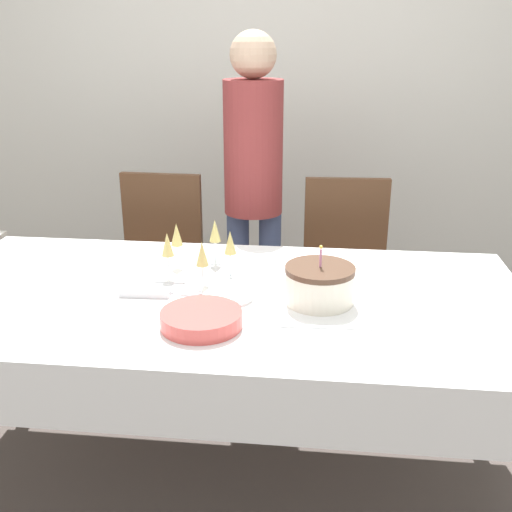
{
  "coord_description": "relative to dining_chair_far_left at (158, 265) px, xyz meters",
  "views": [
    {
      "loc": [
        0.32,
        -1.84,
        1.6
      ],
      "look_at": [
        0.11,
        0.06,
        0.89
      ],
      "focal_mm": 42.0,
      "sensor_mm": 36.0,
      "label": 1
    }
  ],
  "objects": [
    {
      "name": "dining_table",
      "position": [
        0.46,
        -0.83,
        0.13
      ],
      "size": [
        2.08,
        1.02,
        0.77
      ],
      "color": "white",
      "rests_on": "ground_plane"
    },
    {
      "name": "dining_chair_far_right",
      "position": [
        0.91,
        -0.0,
        0.0
      ],
      "size": [
        0.44,
        0.44,
        0.97
      ],
      "color": "#51331E",
      "rests_on": "ground_plane"
    },
    {
      "name": "dining_chair_far_left",
      "position": [
        0.0,
        0.0,
        0.0
      ],
      "size": [
        0.44,
        0.44,
        0.97
      ],
      "color": "#51331E",
      "rests_on": "ground_plane"
    },
    {
      "name": "plate_stack_main",
      "position": [
        0.44,
        -1.08,
        0.26
      ],
      "size": [
        0.25,
        0.25,
        0.05
      ],
      "color": "#CC4C47",
      "rests_on": "dining_table"
    },
    {
      "name": "birthday_cake",
      "position": [
        0.79,
        -0.86,
        0.3
      ],
      "size": [
        0.23,
        0.23,
        0.2
      ],
      "color": "silver",
      "rests_on": "dining_table"
    },
    {
      "name": "cake_knife",
      "position": [
        0.8,
        -1.04,
        0.24
      ],
      "size": [
        0.3,
        0.03,
        0.0
      ],
      "color": "silver",
      "rests_on": "dining_table"
    },
    {
      "name": "fork_pile",
      "position": [
        0.2,
        -0.87,
        0.24
      ],
      "size": [
        0.17,
        0.07,
        0.02
      ],
      "color": "silver",
      "rests_on": "dining_table"
    },
    {
      "name": "napkin_pile",
      "position": [
        0.24,
        -0.7,
        0.24
      ],
      "size": [
        0.15,
        0.15,
        0.01
      ],
      "color": "white",
      "rests_on": "dining_table"
    },
    {
      "name": "ground_plane",
      "position": [
        0.46,
        -0.83,
        -0.54
      ],
      "size": [
        12.0,
        12.0,
        0.0
      ],
      "primitive_type": "plane",
      "color": "#564C47"
    },
    {
      "name": "champagne_tray",
      "position": [
        0.35,
        -0.68,
        0.3
      ],
      "size": [
        0.36,
        0.36,
        0.18
      ],
      "color": "silver",
      "rests_on": "dining_table"
    },
    {
      "name": "person_standing",
      "position": [
        0.46,
        0.13,
        0.44
      ],
      "size": [
        0.28,
        0.28,
        1.63
      ],
      "color": "#3F4C72",
      "rests_on": "ground_plane"
    },
    {
      "name": "wall_back",
      "position": [
        0.46,
        1.06,
        0.81
      ],
      "size": [
        8.0,
        0.05,
        2.7
      ],
      "color": "silver",
      "rests_on": "ground_plane"
    },
    {
      "name": "plate_stack_dessert",
      "position": [
        0.48,
        -0.85,
        0.25
      ],
      "size": [
        0.18,
        0.18,
        0.03
      ],
      "color": "white",
      "rests_on": "dining_table"
    }
  ]
}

